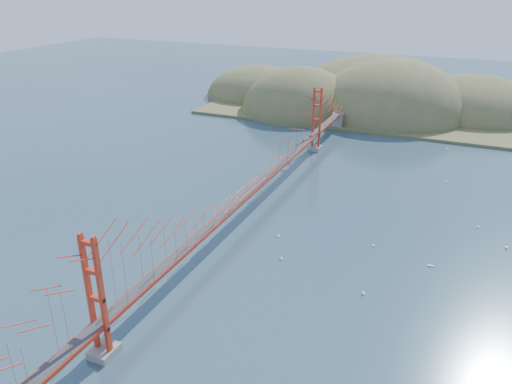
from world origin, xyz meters
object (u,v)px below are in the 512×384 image
at_px(sailboat_0, 282,258).
at_px(bridge, 249,166).
at_px(sailboat_1, 479,226).
at_px(sailboat_2, 431,265).

bearing_deg(sailboat_0, bridge, 131.81).
distance_m(sailboat_0, sailboat_1, 27.18).
height_order(bridge, sailboat_1, bridge).
bearing_deg(sailboat_1, bridge, -163.76).
bearing_deg(sailboat_2, bridge, 170.62).
relative_size(bridge, sailboat_2, 130.09).
height_order(sailboat_2, sailboat_1, sailboat_2).
bearing_deg(bridge, sailboat_2, -9.38).
xyz_separation_m(sailboat_2, sailboat_1, (4.70, 12.43, -0.01)).
distance_m(bridge, sailboat_0, 14.27).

